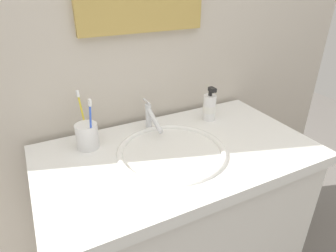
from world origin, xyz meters
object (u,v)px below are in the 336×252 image
at_px(soap_dispenser, 209,107).
at_px(toothbrush_yellow, 82,114).
at_px(toothbrush_blue, 91,122).
at_px(faucet, 151,117).
at_px(toothbrush_cup, 87,136).

bearing_deg(soap_dispenser, toothbrush_yellow, 174.23).
height_order(toothbrush_blue, soap_dispenser, toothbrush_blue).
distance_m(faucet, toothbrush_yellow, 0.26).
distance_m(toothbrush_blue, toothbrush_yellow, 0.09).
bearing_deg(soap_dispenser, faucet, 175.49).
bearing_deg(soap_dispenser, toothbrush_blue, -176.35).
height_order(toothbrush_cup, toothbrush_yellow, toothbrush_yellow).
xyz_separation_m(toothbrush_blue, toothbrush_yellow, (-0.01, 0.08, -0.00)).
xyz_separation_m(toothbrush_yellow, soap_dispenser, (0.52, -0.05, -0.06)).
bearing_deg(toothbrush_cup, faucet, 3.63).
relative_size(toothbrush_cup, toothbrush_blue, 0.46).
bearing_deg(toothbrush_yellow, soap_dispenser, -5.77).
bearing_deg(toothbrush_yellow, toothbrush_blue, -83.39).
bearing_deg(faucet, toothbrush_blue, -167.67).
distance_m(faucet, toothbrush_cup, 0.26).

